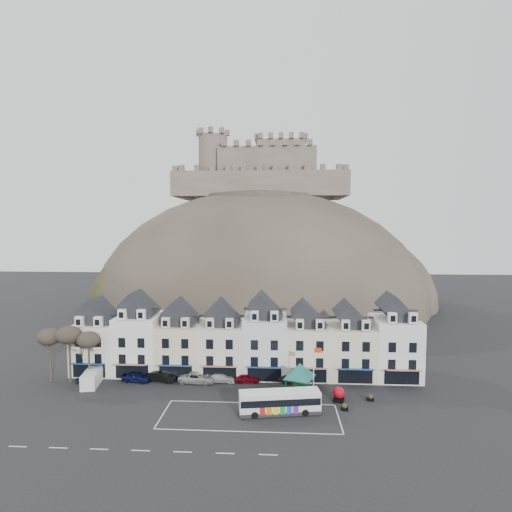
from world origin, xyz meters
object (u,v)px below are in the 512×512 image
(bus, at_px, (280,401))
(car_charcoal, at_px, (292,379))
(car_navy, at_px, (137,377))
(car_maroon, at_px, (247,378))
(red_buoy, at_px, (339,394))
(flagpole, at_px, (314,370))
(car_black, at_px, (161,376))
(car_white, at_px, (222,378))
(car_silver, at_px, (197,377))
(white_van, at_px, (92,378))
(bus_shelter, at_px, (300,371))

(bus, xyz_separation_m, car_charcoal, (1.96, 9.73, -0.93))
(car_navy, xyz_separation_m, car_maroon, (16.80, 0.76, -0.09))
(car_navy, xyz_separation_m, car_charcoal, (23.64, 0.76, -0.08))
(red_buoy, relative_size, flagpole, 0.26)
(car_charcoal, bearing_deg, car_black, 102.03)
(flagpole, xyz_separation_m, car_white, (-13.45, 6.02, -3.74))
(car_white, bearing_deg, red_buoy, -107.08)
(car_maroon, bearing_deg, car_silver, 90.62)
(red_buoy, bearing_deg, car_maroon, 155.84)
(white_van, height_order, car_white, white_van)
(car_black, height_order, car_charcoal, car_black)
(car_navy, height_order, car_charcoal, car_navy)
(bus_shelter, relative_size, white_van, 1.38)
(car_black, bearing_deg, car_silver, -79.15)
(bus_shelter, height_order, car_black, bus_shelter)
(car_navy, bearing_deg, car_black, -75.69)
(flagpole, relative_size, car_maroon, 1.98)
(car_navy, bearing_deg, bus, -104.81)
(red_buoy, height_order, car_black, red_buoy)
(bus, relative_size, car_navy, 2.38)
(car_black, bearing_deg, bus_shelter, -88.50)
(car_silver, distance_m, car_maroon, 7.61)
(car_black, bearing_deg, car_navy, 109.36)
(red_buoy, distance_m, car_black, 26.61)
(red_buoy, distance_m, car_maroon, 14.15)
(flagpole, relative_size, car_charcoal, 1.89)
(white_van, bearing_deg, bus_shelter, -13.42)
(bus, bearing_deg, car_maroon, 107.60)
(car_charcoal, bearing_deg, car_maroon, 101.08)
(white_van, distance_m, car_black, 10.10)
(bus_shelter, height_order, car_silver, bus_shelter)
(bus, relative_size, white_van, 2.10)
(car_silver, relative_size, car_maroon, 1.42)
(car_white, relative_size, car_charcoal, 1.09)
(car_charcoal, bearing_deg, car_navy, 102.92)
(car_navy, bearing_deg, car_white, -78.98)
(car_black, distance_m, car_white, 9.24)
(car_white, xyz_separation_m, car_charcoal, (10.75, 0.00, 0.03))
(bus, height_order, car_silver, bus)
(white_van, xyz_separation_m, car_charcoal, (29.84, 2.50, -0.41))
(car_maroon, bearing_deg, car_navy, 89.36)
(white_van, bearing_deg, red_buoy, -15.02)
(bus, distance_m, flagpole, 6.57)
(bus, height_order, car_charcoal, bus)
(red_buoy, bearing_deg, white_van, 174.76)
(white_van, bearing_deg, bus, -24.31)
(car_navy, relative_size, car_silver, 0.80)
(red_buoy, relative_size, car_silver, 0.36)
(car_white, height_order, car_charcoal, car_charcoal)
(car_navy, bearing_deg, car_charcoal, -80.51)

